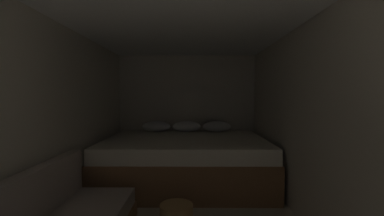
% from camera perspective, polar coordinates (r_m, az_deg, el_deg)
% --- Properties ---
extents(wall_back, '(2.66, 0.05, 2.12)m').
position_cam_1_polar(wall_back, '(4.91, -1.13, -0.74)').
color(wall_back, beige).
rests_on(wall_back, ground).
extents(wall_left, '(0.05, 5.16, 2.12)m').
position_cam_1_polar(wall_left, '(2.72, -31.50, -3.91)').
color(wall_left, beige).
rests_on(wall_left, ground).
extents(wall_right, '(0.05, 5.16, 2.12)m').
position_cam_1_polar(wall_right, '(2.60, 27.44, -4.12)').
color(wall_right, beige).
rests_on(wall_right, ground).
extents(ceiling_slab, '(2.66, 5.16, 0.05)m').
position_cam_1_polar(ceiling_slab, '(2.43, -2.85, 21.63)').
color(ceiling_slab, white).
rests_on(ceiling_slab, wall_left).
extents(bed, '(2.44, 1.79, 0.90)m').
position_cam_1_polar(bed, '(4.08, -1.47, -11.38)').
color(bed, brown).
rests_on(bed, ground).
extents(wicker_basket, '(0.34, 0.34, 0.24)m').
position_cam_1_polar(wicker_basket, '(2.86, -3.48, -22.87)').
color(wicker_basket, olive).
rests_on(wicker_basket, ground).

